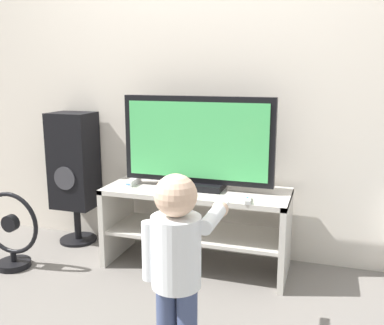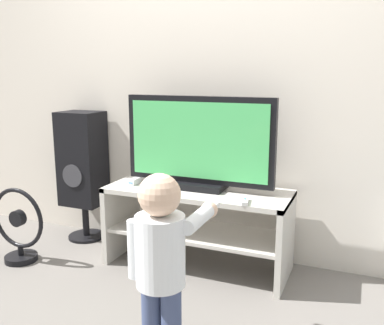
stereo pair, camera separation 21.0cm
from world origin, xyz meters
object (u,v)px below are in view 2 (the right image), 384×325
(floor_fan, at_px, (19,229))
(speaker_tower, at_px, (83,162))
(game_console, at_px, (137,180))
(child, at_px, (162,251))
(remote_primary, at_px, (245,201))
(television, at_px, (199,144))

(floor_fan, bearing_deg, speaker_tower, 73.38)
(game_console, height_order, floor_fan, game_console)
(game_console, bearing_deg, child, -54.55)
(child, relative_size, speaker_tower, 0.87)
(remote_primary, relative_size, child, 0.16)
(television, bearing_deg, game_console, -175.32)
(game_console, bearing_deg, remote_primary, -10.78)
(game_console, distance_m, child, 1.09)
(remote_primary, bearing_deg, television, 152.63)
(speaker_tower, xyz_separation_m, floor_fan, (-0.16, -0.52, -0.37))
(child, bearing_deg, remote_primary, 77.41)
(child, bearing_deg, floor_fan, 158.95)
(game_console, relative_size, remote_primary, 1.21)
(remote_primary, bearing_deg, child, -102.59)
(television, relative_size, game_console, 6.02)
(television, bearing_deg, floor_fan, -160.22)
(child, bearing_deg, game_console, 125.45)
(remote_primary, height_order, child, child)
(child, distance_m, floor_fan, 1.46)
(game_console, xyz_separation_m, floor_fan, (-0.70, -0.37, -0.32))
(television, bearing_deg, child, -77.94)
(floor_fan, bearing_deg, game_console, 27.98)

